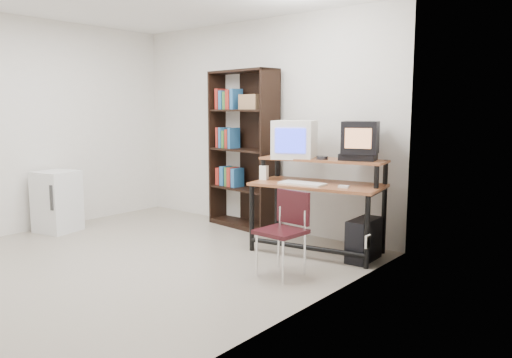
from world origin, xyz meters
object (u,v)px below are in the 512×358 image
Objects in this scene: school_chair at (285,224)px; bookshelf at (244,148)px; mini_fridge at (57,201)px; pc_tower at (364,240)px; crt_tv at (360,137)px; crt_monitor at (295,139)px; computer_desk at (319,186)px.

bookshelf is at bearing 145.14° from school_chair.
school_chair is 1.02× the size of mini_fridge.
mini_fridge reaches higher than pc_tower.
school_chair is at bearing -31.51° from bookshelf.
crt_tv is 0.98× the size of pc_tower.
mini_fridge is at bearing -168.01° from school_chair.
crt_monitor is at bearing 175.69° from pc_tower.
pc_tower is 0.60× the size of mini_fridge.
bookshelf is at bearing 33.48° from mini_fridge.
crt_tv reaches higher than pc_tower.
bookshelf is (-1.52, 1.20, 0.54)m from school_chair.
crt_monitor is at bearing 124.02° from school_chair.
mini_fridge is (-3.32, -1.50, -0.84)m from crt_tv.
crt_monitor is at bearing 173.12° from crt_tv.
crt_monitor is 1.07m from bookshelf.
bookshelf is (-1.71, 0.17, -0.21)m from crt_tv.
pc_tower is at bearing -24.52° from crt_monitor.
bookshelf is 2.41m from mini_fridge.
bookshelf is at bearing 139.26° from crt_monitor.
crt_monitor is at bearing -11.45° from bookshelf.
pc_tower is 0.95m from school_chair.
bookshelf is (-1.88, 0.36, 0.80)m from pc_tower.
school_chair is 3.17m from mini_fridge.
pc_tower is 2.07m from bookshelf.
crt_monitor is (-0.35, 0.05, 0.47)m from computer_desk.
mini_fridge is at bearing -166.49° from computer_desk.
pc_tower is at bearing -68.52° from crt_tv.
crt_monitor is 1.30m from pc_tower.
crt_monitor is at bearing 161.69° from computer_desk.
crt_monitor reaches higher than mini_fridge.
crt_tv is 3.74m from mini_fridge.
computer_desk is 2.54× the size of crt_monitor.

